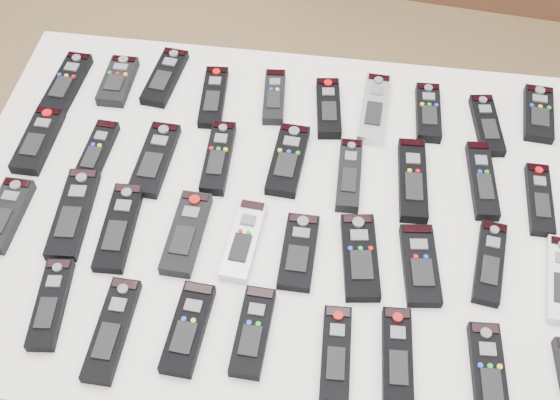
# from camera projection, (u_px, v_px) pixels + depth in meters

# --- Properties ---
(ground) EXTENTS (4.00, 4.00, 0.00)m
(ground) POSITION_uv_depth(u_px,v_px,m) (299.00, 338.00, 2.03)
(ground) COLOR #99794E
(ground) RESTS_ON ground
(table) EXTENTS (1.25, 0.88, 0.78)m
(table) POSITION_uv_depth(u_px,v_px,m) (280.00, 224.00, 1.39)
(table) COLOR white
(table) RESTS_ON ground
(remote_0) EXTENTS (0.06, 0.18, 0.02)m
(remote_0) POSITION_uv_depth(u_px,v_px,m) (67.00, 84.00, 1.54)
(remote_0) COLOR black
(remote_0) RESTS_ON table
(remote_1) EXTENTS (0.06, 0.14, 0.02)m
(remote_1) POSITION_uv_depth(u_px,v_px,m) (118.00, 81.00, 1.54)
(remote_1) COLOR black
(remote_1) RESTS_ON table
(remote_2) EXTENTS (0.07, 0.18, 0.02)m
(remote_2) POSITION_uv_depth(u_px,v_px,m) (165.00, 77.00, 1.55)
(remote_2) COLOR black
(remote_2) RESTS_ON table
(remote_3) EXTENTS (0.06, 0.18, 0.02)m
(remote_3) POSITION_uv_depth(u_px,v_px,m) (213.00, 97.00, 1.52)
(remote_3) COLOR black
(remote_3) RESTS_ON table
(remote_4) EXTENTS (0.06, 0.15, 0.02)m
(remote_4) POSITION_uv_depth(u_px,v_px,m) (274.00, 97.00, 1.52)
(remote_4) COLOR black
(remote_4) RESTS_ON table
(remote_5) EXTENTS (0.07, 0.17, 0.02)m
(remote_5) POSITION_uv_depth(u_px,v_px,m) (328.00, 108.00, 1.49)
(remote_5) COLOR black
(remote_5) RESTS_ON table
(remote_6) EXTENTS (0.06, 0.20, 0.02)m
(remote_6) POSITION_uv_depth(u_px,v_px,m) (374.00, 109.00, 1.49)
(remote_6) COLOR #B7B7BC
(remote_6) RESTS_ON table
(remote_7) EXTENTS (0.06, 0.16, 0.02)m
(remote_7) POSITION_uv_depth(u_px,v_px,m) (428.00, 112.00, 1.49)
(remote_7) COLOR black
(remote_7) RESTS_ON table
(remote_8) EXTENTS (0.07, 0.17, 0.02)m
(remote_8) POSITION_uv_depth(u_px,v_px,m) (487.00, 125.00, 1.46)
(remote_8) COLOR black
(remote_8) RESTS_ON table
(remote_9) EXTENTS (0.07, 0.16, 0.02)m
(remote_9) POSITION_uv_depth(u_px,v_px,m) (538.00, 114.00, 1.49)
(remote_9) COLOR black
(remote_9) RESTS_ON table
(remote_10) EXTENTS (0.06, 0.17, 0.02)m
(remote_10) POSITION_uv_depth(u_px,v_px,m) (38.00, 140.00, 1.44)
(remote_10) COLOR black
(remote_10) RESTS_ON table
(remote_11) EXTENTS (0.05, 0.16, 0.02)m
(remote_11) POSITION_uv_depth(u_px,v_px,m) (96.00, 153.00, 1.42)
(remote_11) COLOR black
(remote_11) RESTS_ON table
(remote_12) EXTENTS (0.07, 0.19, 0.02)m
(remote_12) POSITION_uv_depth(u_px,v_px,m) (155.00, 159.00, 1.41)
(remote_12) COLOR black
(remote_12) RESTS_ON table
(remote_13) EXTENTS (0.05, 0.18, 0.02)m
(remote_13) POSITION_uv_depth(u_px,v_px,m) (218.00, 157.00, 1.41)
(remote_13) COLOR black
(remote_13) RESTS_ON table
(remote_14) EXTENTS (0.07, 0.18, 0.02)m
(remote_14) POSITION_uv_depth(u_px,v_px,m) (288.00, 160.00, 1.41)
(remote_14) COLOR black
(remote_14) RESTS_ON table
(remote_15) EXTENTS (0.05, 0.17, 0.02)m
(remote_15) POSITION_uv_depth(u_px,v_px,m) (349.00, 175.00, 1.38)
(remote_15) COLOR black
(remote_15) RESTS_ON table
(remote_16) EXTENTS (0.06, 0.20, 0.02)m
(remote_16) POSITION_uv_depth(u_px,v_px,m) (413.00, 180.00, 1.37)
(remote_16) COLOR black
(remote_16) RESTS_ON table
(remote_17) EXTENTS (0.06, 0.19, 0.02)m
(remote_17) POSITION_uv_depth(u_px,v_px,m) (482.00, 180.00, 1.37)
(remote_17) COLOR black
(remote_17) RESTS_ON table
(remote_18) EXTENTS (0.05, 0.17, 0.02)m
(remote_18) POSITION_uv_depth(u_px,v_px,m) (540.00, 199.00, 1.35)
(remote_18) COLOR black
(remote_18) RESTS_ON table
(remote_19) EXTENTS (0.06, 0.16, 0.02)m
(remote_19) POSITION_uv_depth(u_px,v_px,m) (5.00, 215.00, 1.32)
(remote_19) COLOR black
(remote_19) RESTS_ON table
(remote_20) EXTENTS (0.07, 0.21, 0.02)m
(remote_20) POSITION_uv_depth(u_px,v_px,m) (73.00, 214.00, 1.32)
(remote_20) COLOR black
(remote_20) RESTS_ON table
(remote_21) EXTENTS (0.06, 0.19, 0.02)m
(remote_21) POSITION_uv_depth(u_px,v_px,m) (119.00, 227.00, 1.31)
(remote_21) COLOR black
(remote_21) RESTS_ON table
(remote_22) EXTENTS (0.06, 0.18, 0.02)m
(remote_22) POSITION_uv_depth(u_px,v_px,m) (186.00, 233.00, 1.30)
(remote_22) COLOR black
(remote_22) RESTS_ON table
(remote_23) EXTENTS (0.06, 0.18, 0.02)m
(remote_23) POSITION_uv_depth(u_px,v_px,m) (244.00, 240.00, 1.29)
(remote_23) COLOR #B7B7BC
(remote_23) RESTS_ON table
(remote_24) EXTENTS (0.06, 0.16, 0.02)m
(remote_24) POSITION_uv_depth(u_px,v_px,m) (299.00, 252.00, 1.27)
(remote_24) COLOR black
(remote_24) RESTS_ON table
(remote_25) EXTENTS (0.08, 0.18, 0.02)m
(remote_25) POSITION_uv_depth(u_px,v_px,m) (360.00, 257.00, 1.27)
(remote_25) COLOR black
(remote_25) RESTS_ON table
(remote_26) EXTENTS (0.08, 0.17, 0.02)m
(remote_26) POSITION_uv_depth(u_px,v_px,m) (420.00, 265.00, 1.26)
(remote_26) COLOR black
(remote_26) RESTS_ON table
(remote_27) EXTENTS (0.07, 0.18, 0.02)m
(remote_27) POSITION_uv_depth(u_px,v_px,m) (490.00, 263.00, 1.26)
(remote_27) COLOR black
(remote_27) RESTS_ON table
(remote_28) EXTENTS (0.06, 0.18, 0.02)m
(remote_28) POSITION_uv_depth(u_px,v_px,m) (560.00, 280.00, 1.24)
(remote_28) COLOR silver
(remote_28) RESTS_ON table
(remote_30) EXTENTS (0.07, 0.18, 0.02)m
(remote_30) POSITION_uv_depth(u_px,v_px,m) (51.00, 304.00, 1.21)
(remote_30) COLOR black
(remote_30) RESTS_ON table
(remote_31) EXTENTS (0.05, 0.19, 0.02)m
(remote_31) POSITION_uv_depth(u_px,v_px,m) (112.00, 330.00, 1.18)
(remote_31) COLOR black
(remote_31) RESTS_ON table
(remote_32) EXTENTS (0.06, 0.17, 0.02)m
(remote_32) POSITION_uv_depth(u_px,v_px,m) (188.00, 328.00, 1.18)
(remote_32) COLOR black
(remote_32) RESTS_ON table
(remote_33) EXTENTS (0.06, 0.16, 0.02)m
(remote_33) POSITION_uv_depth(u_px,v_px,m) (253.00, 332.00, 1.17)
(remote_33) COLOR black
(remote_33) RESTS_ON table
(remote_34) EXTENTS (0.05, 0.17, 0.02)m
(remote_34) POSITION_uv_depth(u_px,v_px,m) (336.00, 353.00, 1.15)
(remote_34) COLOR black
(remote_34) RESTS_ON table
(remote_35) EXTENTS (0.06, 0.17, 0.02)m
(remote_35) POSITION_uv_depth(u_px,v_px,m) (397.00, 357.00, 1.15)
(remote_35) COLOR black
(remote_35) RESTS_ON table
(remote_36) EXTENTS (0.06, 0.18, 0.02)m
(remote_36) POSITION_uv_depth(u_px,v_px,m) (489.00, 375.00, 1.13)
(remote_36) COLOR black
(remote_36) RESTS_ON table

